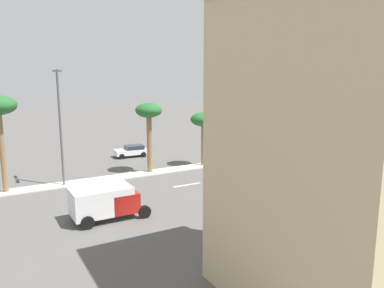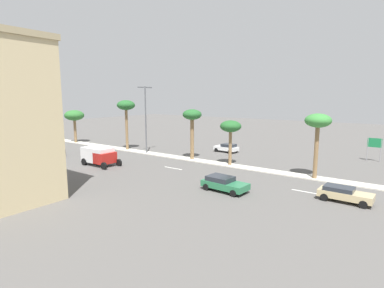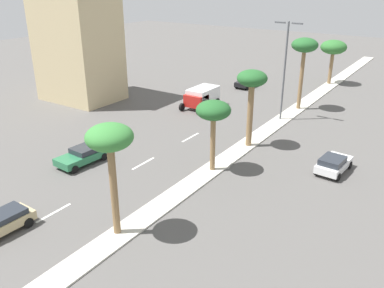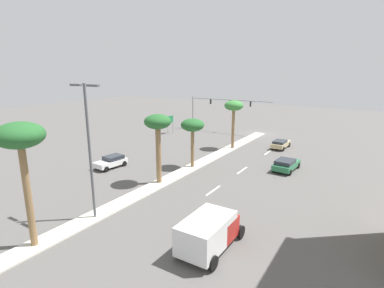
{
  "view_description": "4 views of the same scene",
  "coord_description": "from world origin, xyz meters",
  "px_view_note": "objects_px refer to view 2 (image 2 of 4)",
  "views": [
    {
      "loc": [
        -35.25,
        44.62,
        10.28
      ],
      "look_at": [
        0.23,
        24.62,
        2.53
      ],
      "focal_mm": 36.16,
      "sensor_mm": 36.0,
      "label": 1
    },
    {
      "loc": [
        -34.13,
        4.42,
        8.92
      ],
      "look_at": [
        -2.48,
        27.58,
        2.77
      ],
      "focal_mm": 28.54,
      "sensor_mm": 36.0,
      "label": 2
    },
    {
      "loc": [
        15.05,
        -1.97,
        14.64
      ],
      "look_at": [
        -1.34,
        22.5,
        2.29
      ],
      "focal_mm": 37.7,
      "sensor_mm": 36.0,
      "label": 3
    },
    {
      "loc": [
        -18.01,
        52.33,
        11.26
      ],
      "look_at": [
        0.65,
        22.52,
        2.62
      ],
      "focal_mm": 28.03,
      "sensor_mm": 36.0,
      "label": 4
    }
  ],
  "objects_px": {
    "sedan_white_left": "(227,148)",
    "sedan_green_near": "(224,183)",
    "palm_tree_outboard": "(192,118)",
    "palm_tree_trailing": "(126,107)",
    "directional_road_sign": "(374,145)",
    "palm_tree_right": "(74,116)",
    "palm_tree_left": "(318,123)",
    "sedan_tan_mid": "(344,194)",
    "street_lamp_left": "(146,115)",
    "sedan_black_outboard": "(52,150)",
    "box_truck": "(100,156)",
    "palm_tree_near": "(231,128)"
  },
  "relations": [
    {
      "from": "sedan_white_left",
      "to": "sedan_green_near",
      "type": "xyz_separation_m",
      "value": [
        -17.97,
        -9.94,
        0.0
      ]
    },
    {
      "from": "palm_tree_outboard",
      "to": "palm_tree_trailing",
      "type": "xyz_separation_m",
      "value": [
        -0.11,
        13.38,
        1.2
      ]
    },
    {
      "from": "sedan_green_near",
      "to": "directional_road_sign",
      "type": "bearing_deg",
      "value": -22.76
    },
    {
      "from": "directional_road_sign",
      "to": "palm_tree_trailing",
      "type": "xyz_separation_m",
      "value": [
        -13.94,
        34.34,
        4.8
      ]
    },
    {
      "from": "palm_tree_outboard",
      "to": "sedan_green_near",
      "type": "bearing_deg",
      "value": -132.07
    },
    {
      "from": "palm_tree_right",
      "to": "palm_tree_left",
      "type": "bearing_deg",
      "value": -89.84
    },
    {
      "from": "directional_road_sign",
      "to": "palm_tree_trailing",
      "type": "bearing_deg",
      "value": 112.09
    },
    {
      "from": "palm_tree_left",
      "to": "palm_tree_right",
      "type": "distance_m",
      "value": 44.3
    },
    {
      "from": "palm_tree_outboard",
      "to": "palm_tree_trailing",
      "type": "bearing_deg",
      "value": 90.47
    },
    {
      "from": "palm_tree_left",
      "to": "sedan_white_left",
      "type": "xyz_separation_m",
      "value": [
        8.54,
        15.82,
        -5.34
      ]
    },
    {
      "from": "palm_tree_left",
      "to": "sedan_tan_mid",
      "type": "bearing_deg",
      "value": -146.62
    },
    {
      "from": "directional_road_sign",
      "to": "sedan_white_left",
      "type": "height_order",
      "value": "directional_road_sign"
    },
    {
      "from": "sedan_tan_mid",
      "to": "sedan_green_near",
      "type": "xyz_separation_m",
      "value": [
        -3.44,
        9.82,
        0.04
      ]
    },
    {
      "from": "palm_tree_trailing",
      "to": "street_lamp_left",
      "type": "distance_m",
      "value": 4.87
    },
    {
      "from": "sedan_black_outboard",
      "to": "sedan_white_left",
      "type": "height_order",
      "value": "sedan_white_left"
    },
    {
      "from": "palm_tree_trailing",
      "to": "palm_tree_right",
      "type": "xyz_separation_m",
      "value": [
        -0.51,
        14.04,
        -1.94
      ]
    },
    {
      "from": "palm_tree_left",
      "to": "box_truck",
      "type": "height_order",
      "value": "palm_tree_left"
    },
    {
      "from": "directional_road_sign",
      "to": "street_lamp_left",
      "type": "bearing_deg",
      "value": 115.69
    },
    {
      "from": "palm_tree_outboard",
      "to": "palm_tree_right",
      "type": "xyz_separation_m",
      "value": [
        -0.62,
        27.42,
        -0.74
      ]
    },
    {
      "from": "palm_tree_right",
      "to": "palm_tree_outboard",
      "type": "bearing_deg",
      "value": -88.7
    },
    {
      "from": "palm_tree_outboard",
      "to": "box_truck",
      "type": "xyz_separation_m",
      "value": [
        -10.05,
        7.58,
        -4.65
      ]
    },
    {
      "from": "directional_road_sign",
      "to": "sedan_black_outboard",
      "type": "bearing_deg",
      "value": 120.4
    },
    {
      "from": "palm_tree_near",
      "to": "sedan_black_outboard",
      "type": "xyz_separation_m",
      "value": [
        -9.7,
        25.61,
        -4.22
      ]
    },
    {
      "from": "directional_road_sign",
      "to": "sedan_tan_mid",
      "type": "relative_size",
      "value": 0.75
    },
    {
      "from": "palm_tree_outboard",
      "to": "box_truck",
      "type": "relative_size",
      "value": 1.34
    },
    {
      "from": "street_lamp_left",
      "to": "box_truck",
      "type": "bearing_deg",
      "value": -173.78
    },
    {
      "from": "sedan_black_outboard",
      "to": "sedan_white_left",
      "type": "distance_m",
      "value": 27.18
    },
    {
      "from": "palm_tree_right",
      "to": "sedan_white_left",
      "type": "distance_m",
      "value": 30.09
    },
    {
      "from": "directional_road_sign",
      "to": "box_truck",
      "type": "relative_size",
      "value": 0.62
    },
    {
      "from": "street_lamp_left",
      "to": "sedan_tan_mid",
      "type": "distance_m",
      "value": 30.56
    },
    {
      "from": "palm_tree_near",
      "to": "palm_tree_right",
      "type": "height_order",
      "value": "palm_tree_right"
    },
    {
      "from": "palm_tree_near",
      "to": "palm_tree_outboard",
      "type": "relative_size",
      "value": 0.82
    },
    {
      "from": "directional_road_sign",
      "to": "palm_tree_left",
      "type": "xyz_separation_m",
      "value": [
        -14.32,
        4.09,
        3.73
      ]
    },
    {
      "from": "sedan_black_outboard",
      "to": "palm_tree_outboard",
      "type": "bearing_deg",
      "value": -63.07
    },
    {
      "from": "palm_tree_left",
      "to": "sedan_tan_mid",
      "type": "distance_m",
      "value": 8.96
    },
    {
      "from": "palm_tree_left",
      "to": "sedan_black_outboard",
      "type": "height_order",
      "value": "palm_tree_left"
    },
    {
      "from": "palm_tree_left",
      "to": "palm_tree_outboard",
      "type": "distance_m",
      "value": 16.88
    },
    {
      "from": "palm_tree_right",
      "to": "palm_tree_trailing",
      "type": "bearing_deg",
      "value": -87.92
    },
    {
      "from": "palm_tree_right",
      "to": "sedan_black_outboard",
      "type": "distance_m",
      "value": 13.02
    },
    {
      "from": "directional_road_sign",
      "to": "street_lamp_left",
      "type": "xyz_separation_m",
      "value": [
        -14.24,
        29.59,
        3.77
      ]
    },
    {
      "from": "palm_tree_left",
      "to": "sedan_green_near",
      "type": "relative_size",
      "value": 1.56
    },
    {
      "from": "street_lamp_left",
      "to": "box_truck",
      "type": "distance_m",
      "value": 10.83
    },
    {
      "from": "sedan_white_left",
      "to": "box_truck",
      "type": "bearing_deg",
      "value": 154.49
    },
    {
      "from": "palm_tree_near",
      "to": "directional_road_sign",
      "type": "bearing_deg",
      "value": -46.54
    },
    {
      "from": "directional_road_sign",
      "to": "sedan_tan_mid",
      "type": "xyz_separation_m",
      "value": [
        -20.31,
        0.14,
        -1.65
      ]
    },
    {
      "from": "directional_road_sign",
      "to": "palm_tree_outboard",
      "type": "distance_m",
      "value": 25.37
    },
    {
      "from": "directional_road_sign",
      "to": "palm_tree_right",
      "type": "distance_m",
      "value": 50.57
    },
    {
      "from": "directional_road_sign",
      "to": "palm_tree_near",
      "type": "bearing_deg",
      "value": 133.46
    },
    {
      "from": "palm_tree_near",
      "to": "palm_tree_right",
      "type": "xyz_separation_m",
      "value": [
        -0.47,
        33.63,
        0.25
      ]
    },
    {
      "from": "palm_tree_outboard",
      "to": "sedan_black_outboard",
      "type": "relative_size",
      "value": 1.69
    }
  ]
}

